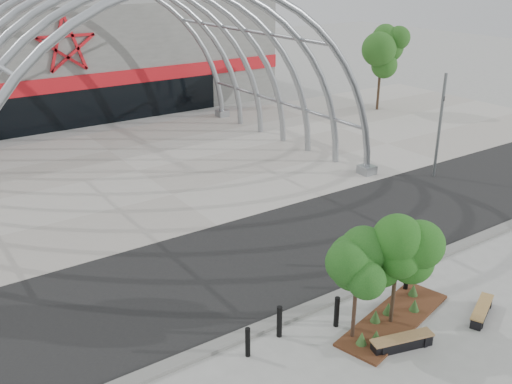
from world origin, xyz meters
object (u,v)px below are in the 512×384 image
(street_tree_1, at_px, (398,249))
(bench_1, at_px, (482,311))
(street_tree_0, at_px, (358,259))
(bollard_2, at_px, (337,312))
(bench_0, at_px, (402,343))
(signal_pole, at_px, (440,124))

(street_tree_1, relative_size, bench_1, 2.05)
(street_tree_0, relative_size, bench_1, 2.11)
(street_tree_1, height_order, bollard_2, street_tree_1)
(bench_0, height_order, bench_1, bench_0)
(signal_pole, distance_m, bench_0, 15.78)
(street_tree_0, height_order, street_tree_1, street_tree_0)
(street_tree_1, bearing_deg, signal_pole, 34.17)
(signal_pole, height_order, street_tree_0, signal_pole)
(signal_pole, height_order, bench_1, signal_pole)
(bench_0, distance_m, bench_1, 3.41)
(bollard_2, bearing_deg, signal_pole, 28.20)
(street_tree_0, relative_size, bollard_2, 3.68)
(signal_pole, xyz_separation_m, street_tree_1, (-11.90, -8.08, -0.21))
(street_tree_0, xyz_separation_m, street_tree_1, (1.54, -0.12, -0.08))
(bench_1, bearing_deg, street_tree_0, 160.56)
(street_tree_0, xyz_separation_m, bench_1, (4.26, -1.50, -2.57))
(bollard_2, bearing_deg, bench_0, -66.59)
(bench_1, bearing_deg, signal_pole, 45.87)
(street_tree_0, bearing_deg, bench_0, -53.89)
(bench_1, height_order, bollard_2, bollard_2)
(street_tree_0, distance_m, bench_0, 2.95)
(bench_0, relative_size, bollard_2, 1.93)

